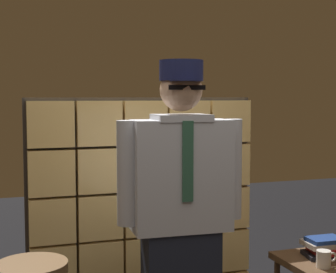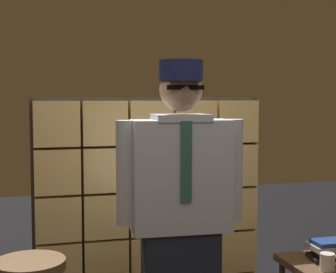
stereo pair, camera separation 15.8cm
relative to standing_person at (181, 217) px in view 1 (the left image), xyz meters
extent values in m
cube|color=#F2C672|center=(-0.59, 0.72, -0.45)|extent=(0.29, 0.08, 0.29)
cube|color=#F2C672|center=(-0.29, 0.72, -0.45)|extent=(0.29, 0.08, 0.29)
cube|color=#F2C672|center=(0.01, 0.72, -0.45)|extent=(0.29, 0.08, 0.29)
cube|color=#F2C672|center=(0.31, 0.72, -0.45)|extent=(0.29, 0.08, 0.29)
cube|color=#F2C672|center=(0.62, 0.72, -0.45)|extent=(0.29, 0.08, 0.29)
cube|color=#F2C672|center=(-0.59, 0.72, -0.14)|extent=(0.29, 0.08, 0.29)
cube|color=#F2C672|center=(-0.29, 0.72, -0.14)|extent=(0.29, 0.08, 0.29)
cube|color=#F2C672|center=(0.01, 0.72, -0.14)|extent=(0.29, 0.08, 0.29)
cube|color=#F2C672|center=(0.31, 0.72, -0.14)|extent=(0.29, 0.08, 0.29)
cube|color=#F2C672|center=(0.62, 0.72, -0.14)|extent=(0.29, 0.08, 0.29)
cube|color=#F2C672|center=(-0.59, 0.72, 0.16)|extent=(0.29, 0.08, 0.29)
cube|color=#F2C672|center=(-0.29, 0.72, 0.16)|extent=(0.29, 0.08, 0.29)
cube|color=#F2C672|center=(0.01, 0.72, 0.16)|extent=(0.29, 0.08, 0.29)
cube|color=#F2C672|center=(0.31, 0.72, 0.16)|extent=(0.29, 0.08, 0.29)
cube|color=#F2C672|center=(0.62, 0.72, 0.16)|extent=(0.29, 0.08, 0.29)
cube|color=#F2C672|center=(-0.59, 0.72, 0.46)|extent=(0.29, 0.08, 0.29)
cube|color=#F2C672|center=(-0.29, 0.72, 0.46)|extent=(0.29, 0.08, 0.29)
cube|color=#F2C672|center=(0.01, 0.72, 0.46)|extent=(0.29, 0.08, 0.29)
cube|color=#F2C672|center=(0.31, 0.72, 0.46)|extent=(0.29, 0.08, 0.29)
cube|color=#F2C672|center=(0.62, 0.72, 0.46)|extent=(0.29, 0.08, 0.29)
cube|color=#38332D|center=(0.01, 0.77, -0.14)|extent=(1.54, 0.02, 1.54)
cube|color=silver|center=(0.00, 0.00, 0.22)|extent=(0.53, 0.25, 0.58)
cube|color=#33664C|center=(-0.01, -0.12, 0.31)|extent=(0.06, 0.01, 0.41)
cube|color=silver|center=(0.00, 0.00, 0.52)|extent=(0.29, 0.25, 0.04)
sphere|color=tan|center=(0.00, 0.00, 0.67)|extent=(0.22, 0.22, 0.22)
ellipsoid|color=black|center=(0.00, -0.05, 0.63)|extent=(0.15, 0.09, 0.10)
cube|color=black|center=(-0.01, -0.10, 0.68)|extent=(0.19, 0.02, 0.02)
cylinder|color=#191E47|center=(0.00, -0.08, 0.71)|extent=(0.18, 0.18, 0.01)
cylinder|color=#191E47|center=(0.00, 0.00, 0.77)|extent=(0.23, 0.23, 0.11)
cylinder|color=silver|center=(0.29, -0.02, 0.24)|extent=(0.11, 0.11, 0.54)
cylinder|color=silver|center=(-0.29, 0.02, 0.24)|extent=(0.11, 0.11, 0.54)
cylinder|color=brown|center=(-0.77, -0.06, -0.17)|extent=(0.34, 0.34, 0.05)
cube|color=#513823|center=(0.92, -0.03, -0.34)|extent=(0.52, 0.52, 0.04)
cube|color=black|center=(0.92, 0.03, -0.31)|extent=(0.26, 0.21, 0.03)
cube|color=maroon|center=(0.92, 0.03, -0.27)|extent=(0.20, 0.21, 0.04)
cube|color=gray|center=(0.90, 0.03, -0.24)|extent=(0.22, 0.18, 0.03)
cube|color=navy|center=(0.91, 0.02, -0.21)|extent=(0.21, 0.14, 0.02)
cylinder|color=silver|center=(0.80, -0.13, -0.27)|extent=(0.08, 0.08, 0.09)
torus|color=silver|center=(0.86, -0.13, -0.27)|extent=(0.06, 0.01, 0.06)
camera|label=1|loc=(-0.91, -2.49, 0.63)|focal=54.83mm
camera|label=2|loc=(-0.76, -2.54, 0.63)|focal=54.83mm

